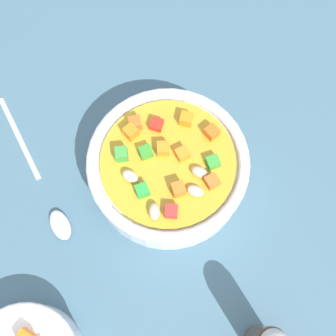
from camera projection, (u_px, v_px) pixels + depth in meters
ground_plane at (168, 178)px, 51.85cm from camera, size 140.00×140.00×2.00cm
soup_bowl_main at (168, 167)px, 48.17cm from camera, size 17.41×17.41×6.25cm
spoon at (42, 187)px, 50.00cm from camera, size 9.16×18.80×1.02cm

